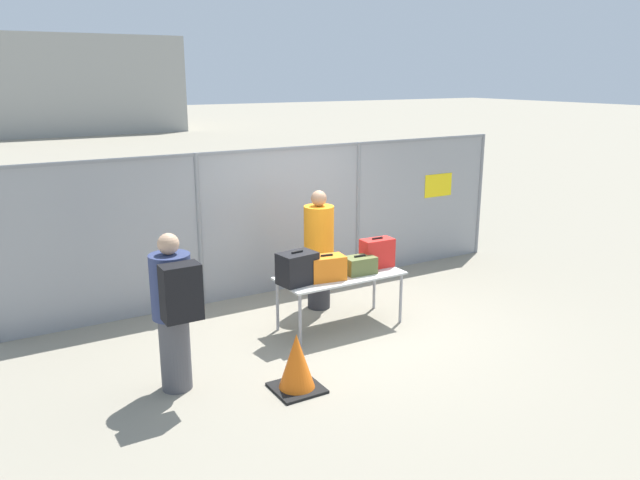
{
  "coord_description": "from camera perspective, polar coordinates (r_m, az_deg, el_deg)",
  "views": [
    {
      "loc": [
        -4.24,
        -6.5,
        3.27
      ],
      "look_at": [
        -0.02,
        0.65,
        1.05
      ],
      "focal_mm": 35.0,
      "sensor_mm": 36.0,
      "label": 1
    }
  ],
  "objects": [
    {
      "name": "suitcase_orange",
      "position": [
        7.94,
        0.61,
        -2.56
      ],
      "size": [
        0.49,
        0.34,
        0.34
      ],
      "color": "orange",
      "rests_on": "inspection_table"
    },
    {
      "name": "security_worker_near",
      "position": [
        8.8,
        -0.1,
        -0.76
      ],
      "size": [
        0.42,
        0.42,
        1.71
      ],
      "rotation": [
        0.0,
        0.0,
        3.41
      ],
      "color": "#2D2D33",
      "rests_on": "ground_plane"
    },
    {
      "name": "suitcase_red",
      "position": [
        8.48,
        5.24,
        -1.19
      ],
      "size": [
        0.45,
        0.25,
        0.42
      ],
      "color": "red",
      "rests_on": "inspection_table"
    },
    {
      "name": "suitcase_olive",
      "position": [
        8.21,
        3.65,
        -2.3
      ],
      "size": [
        0.42,
        0.29,
        0.25
      ],
      "color": "#566033",
      "rests_on": "inspection_table"
    },
    {
      "name": "distant_hangar",
      "position": [
        41.13,
        -23.83,
        12.89
      ],
      "size": [
        13.71,
        10.13,
        5.33
      ],
      "color": "#999993",
      "rests_on": "ground_plane"
    },
    {
      "name": "utility_trailer",
      "position": [
        12.68,
        3.05,
        2.03
      ],
      "size": [
        4.08,
        2.22,
        0.75
      ],
      "color": "#4C6B47",
      "rests_on": "ground_plane"
    },
    {
      "name": "fence_section",
      "position": [
        9.53,
        -3.2,
        2.17
      ],
      "size": [
        8.19,
        0.07,
        2.22
      ],
      "color": "gray",
      "rests_on": "ground_plane"
    },
    {
      "name": "suitcase_black",
      "position": [
        7.78,
        -2.09,
        -2.59
      ],
      "size": [
        0.5,
        0.38,
        0.42
      ],
      "color": "black",
      "rests_on": "inspection_table"
    },
    {
      "name": "traveler_hooded",
      "position": [
        6.62,
        -13.19,
        -6.0
      ],
      "size": [
        0.42,
        0.66,
        1.72
      ],
      "rotation": [
        0.0,
        0.0,
        -0.09
      ],
      "color": "#4C4C51",
      "rests_on": "ground_plane"
    },
    {
      "name": "ground_plane",
      "position": [
        8.42,
        2.38,
        -7.89
      ],
      "size": [
        120.0,
        120.0,
        0.0
      ],
      "primitive_type": "plane",
      "color": "gray"
    },
    {
      "name": "inspection_table",
      "position": [
        8.19,
        1.86,
        -3.59
      ],
      "size": [
        1.66,
        0.73,
        0.72
      ],
      "color": "silver",
      "rests_on": "ground_plane"
    },
    {
      "name": "traffic_cone",
      "position": [
        6.73,
        -2.15,
        -11.25
      ],
      "size": [
        0.51,
        0.51,
        0.64
      ],
      "color": "black",
      "rests_on": "ground_plane"
    }
  ]
}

